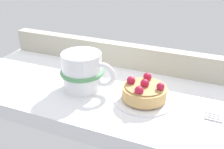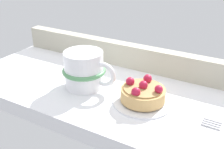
{
  "view_description": "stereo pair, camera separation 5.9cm",
  "coord_description": "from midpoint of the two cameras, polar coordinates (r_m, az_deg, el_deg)",
  "views": [
    {
      "loc": [
        18.39,
        -50.07,
        30.66
      ],
      "look_at": [
        -2.44,
        -1.72,
        4.84
      ],
      "focal_mm": 43.2,
      "sensor_mm": 36.0,
      "label": 1
    },
    {
      "loc": [
        23.63,
        -47.45,
        30.66
      ],
      "look_at": [
        -2.44,
        -1.72,
        4.84
      ],
      "focal_mm": 43.2,
      "sensor_mm": 36.0,
      "label": 2
    }
  ],
  "objects": [
    {
      "name": "ground_plane",
      "position": [
        0.62,
        0.0,
        -5.34
      ],
      "size": [
        81.71,
        30.64,
        3.67
      ],
      "primitive_type": "cube",
      "color": "white"
    },
    {
      "name": "window_rail_back",
      "position": [
        0.71,
        4.38,
        3.42
      ],
      "size": [
        80.07,
        3.14,
        6.33
      ],
      "primitive_type": "cube",
      "color": "#B2AD99",
      "rests_on": "ground_plane"
    },
    {
      "name": "dessert_plate",
      "position": [
        0.58,
        3.9,
        -5.32
      ],
      "size": [
        12.74,
        12.74,
        0.77
      ],
      "color": "white",
      "rests_on": "ground_plane"
    },
    {
      "name": "raspberry_tart",
      "position": [
        0.57,
        3.93,
        -3.56
      ],
      "size": [
        9.42,
        9.42,
        4.44
      ],
      "color": "tan",
      "rests_on": "dessert_plate"
    },
    {
      "name": "coffee_mug",
      "position": [
        0.62,
        -8.86,
        0.64
      ],
      "size": [
        13.4,
        10.12,
        8.64
      ],
      "color": "white",
      "rests_on": "ground_plane"
    }
  ]
}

